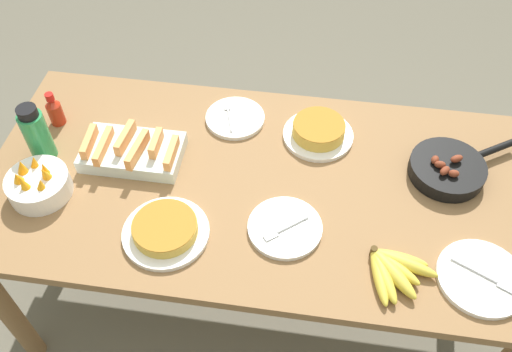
{
  "coord_description": "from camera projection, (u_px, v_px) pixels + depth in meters",
  "views": [
    {
      "loc": [
        0.16,
        -1.1,
        2.11
      ],
      "look_at": [
        0.0,
        0.0,
        0.78
      ],
      "focal_mm": 38.0,
      "sensor_mm": 36.0,
      "label": 1
    }
  ],
  "objects": [
    {
      "name": "dining_table",
      "position": [
        256.0,
        200.0,
        1.83
      ],
      "size": [
        1.78,
        0.88,
        0.75
      ],
      "color": "olive",
      "rests_on": "ground_plane"
    },
    {
      "name": "empty_plate_far_left",
      "position": [
        481.0,
        278.0,
        1.52
      ],
      "size": [
        0.25,
        0.25,
        0.02
      ],
      "color": "white",
      "rests_on": "dining_table"
    },
    {
      "name": "skillet",
      "position": [
        448.0,
        169.0,
        1.76
      ],
      "size": [
        0.36,
        0.28,
        0.08
      ],
      "rotation": [
        0.0,
        0.0,
        0.58
      ],
      "color": "black",
      "rests_on": "dining_table"
    },
    {
      "name": "frittata_plate_side",
      "position": [
        165.0,
        230.0,
        1.61
      ],
      "size": [
        0.26,
        0.26,
        0.05
      ],
      "color": "white",
      "rests_on": "dining_table"
    },
    {
      "name": "fruit_bowl_mango",
      "position": [
        38.0,
        184.0,
        1.7
      ],
      "size": [
        0.2,
        0.2,
        0.13
      ],
      "color": "white",
      "rests_on": "dining_table"
    },
    {
      "name": "water_bottle",
      "position": [
        37.0,
        134.0,
        1.76
      ],
      "size": [
        0.08,
        0.08,
        0.21
      ],
      "color": "#2D9351",
      "rests_on": "dining_table"
    },
    {
      "name": "empty_plate_near_front",
      "position": [
        235.0,
        118.0,
        1.94
      ],
      "size": [
        0.21,
        0.21,
        0.02
      ],
      "color": "white",
      "rests_on": "dining_table"
    },
    {
      "name": "hot_sauce_bottle",
      "position": [
        55.0,
        110.0,
        1.89
      ],
      "size": [
        0.05,
        0.05,
        0.13
      ],
      "color": "#B72814",
      "rests_on": "dining_table"
    },
    {
      "name": "ground_plane",
      "position": [
        256.0,
        292.0,
        2.33
      ],
      "size": [
        14.0,
        14.0,
        0.0
      ],
      "primitive_type": "plane",
      "color": "#666051"
    },
    {
      "name": "empty_plate_far_right",
      "position": [
        285.0,
        228.0,
        1.63
      ],
      "size": [
        0.23,
        0.23,
        0.02
      ],
      "color": "white",
      "rests_on": "dining_table"
    },
    {
      "name": "frittata_plate_center",
      "position": [
        318.0,
        131.0,
        1.87
      ],
      "size": [
        0.24,
        0.24,
        0.06
      ],
      "color": "white",
      "rests_on": "dining_table"
    },
    {
      "name": "banana_bunch",
      "position": [
        393.0,
        269.0,
        1.53
      ],
      "size": [
        0.21,
        0.19,
        0.04
      ],
      "color": "gold",
      "rests_on": "dining_table"
    },
    {
      "name": "melon_tray",
      "position": [
        132.0,
        151.0,
        1.8
      ],
      "size": [
        0.33,
        0.2,
        0.09
      ],
      "color": "silver",
      "rests_on": "dining_table"
    }
  ]
}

